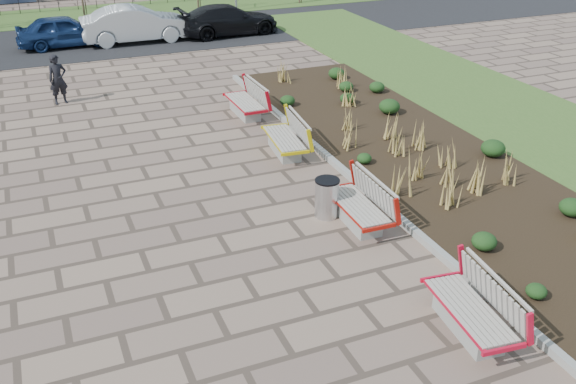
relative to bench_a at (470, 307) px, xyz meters
name	(u,v)px	position (x,y,z in m)	size (l,w,h in m)	color
ground	(275,326)	(-3.00, 1.37, -0.50)	(120.00, 120.00, 0.00)	#786152
planting_bed	(422,158)	(3.25, 6.37, -0.45)	(4.50, 18.00, 0.10)	black
planting_curb	(345,172)	(0.92, 6.37, -0.42)	(0.16, 18.00, 0.15)	gray
grass_verge_near	(558,134)	(8.00, 6.37, -0.48)	(5.00, 38.00, 0.04)	#33511E
grass_verge_far	(82,15)	(-3.00, 29.37, -0.48)	(80.00, 5.00, 0.04)	#33511E
road	(98,40)	(-3.00, 23.37, -0.49)	(80.00, 7.00, 0.02)	black
bench_a	(470,307)	(0.00, 0.00, 0.00)	(0.90, 2.10, 1.00)	red
bench_b	(357,203)	(0.00, 4.02, 0.00)	(0.90, 2.10, 1.00)	#AC140B
bench_c	(284,136)	(0.00, 8.25, 0.00)	(0.90, 2.10, 1.00)	#D7BC0B
bench_d	(245,100)	(0.00, 11.55, 0.00)	(0.90, 2.10, 1.00)	#B90C1B
litter_bin	(327,198)	(-0.47, 4.57, -0.05)	(0.54, 0.54, 0.89)	#B2B2B7
pedestrian	(58,79)	(-5.31, 14.99, 0.32)	(0.60, 0.39, 1.65)	black
car_blue	(64,31)	(-4.41, 22.72, 0.20)	(1.62, 4.02, 1.37)	#122550
car_silver	(136,24)	(-1.35, 22.38, 0.31)	(1.67, 4.80, 1.58)	#AFB2B7
car_black	(228,20)	(2.86, 22.12, 0.21)	(1.93, 4.76, 1.38)	black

